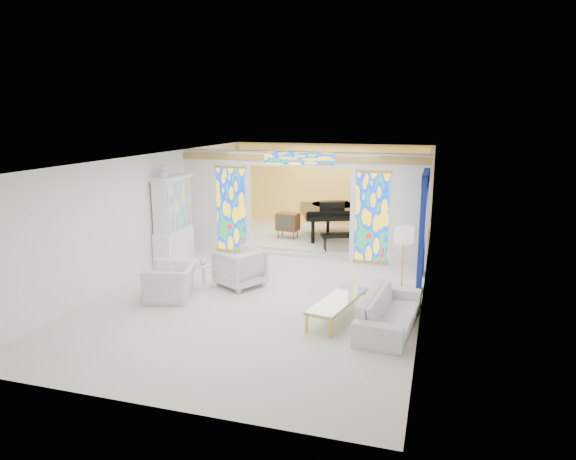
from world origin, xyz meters
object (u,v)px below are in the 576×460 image
(china_cabinet, at_px, (173,220))
(grand_piano, at_px, (332,211))
(armchair_left, at_px, (171,281))
(sofa, at_px, (389,311))
(coffee_table, at_px, (338,301))
(armchair_right, at_px, (240,268))
(tv_console, at_px, (288,222))

(china_cabinet, distance_m, grand_piano, 5.11)
(china_cabinet, xyz_separation_m, armchair_left, (1.36, -2.61, -0.79))
(sofa, height_order, grand_piano, grand_piano)
(china_cabinet, bearing_deg, coffee_table, -28.26)
(china_cabinet, relative_size, armchair_right, 2.74)
(sofa, bearing_deg, china_cabinet, 70.31)
(tv_console, bearing_deg, grand_piano, 31.70)
(armchair_right, xyz_separation_m, coffee_table, (2.63, -1.35, -0.06))
(china_cabinet, xyz_separation_m, armchair_right, (2.51, -1.42, -0.72))
(china_cabinet, xyz_separation_m, grand_piano, (3.71, 3.50, -0.17))
(sofa, xyz_separation_m, tv_console, (-3.75, 5.78, 0.35))
(armchair_left, height_order, sofa, armchair_left)
(armchair_left, bearing_deg, grand_piano, 143.10)
(armchair_right, xyz_separation_m, grand_piano, (1.20, 4.92, 0.55))
(armchair_left, height_order, tv_console, tv_console)
(china_cabinet, height_order, coffee_table, china_cabinet)
(armchair_left, xyz_separation_m, sofa, (4.80, -0.29, -0.04))
(grand_piano, relative_size, tv_console, 4.36)
(coffee_table, relative_size, grand_piano, 0.58)
(armchair_left, bearing_deg, coffee_table, 71.73)
(coffee_table, height_order, grand_piano, grand_piano)
(armchair_left, xyz_separation_m, grand_piano, (2.35, 6.11, 0.62))
(china_cabinet, xyz_separation_m, tv_console, (2.41, 2.89, -0.48))
(tv_console, bearing_deg, coffee_table, -57.95)
(armchair_left, height_order, armchair_right, armchair_right)
(grand_piano, bearing_deg, china_cabinet, -159.03)
(armchair_right, bearing_deg, coffee_table, 91.27)
(sofa, distance_m, coffee_table, 1.03)
(armchair_left, height_order, grand_piano, grand_piano)
(armchair_right, bearing_deg, armchair_left, -15.58)
(china_cabinet, bearing_deg, grand_piano, 43.34)
(sofa, relative_size, coffee_table, 1.16)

